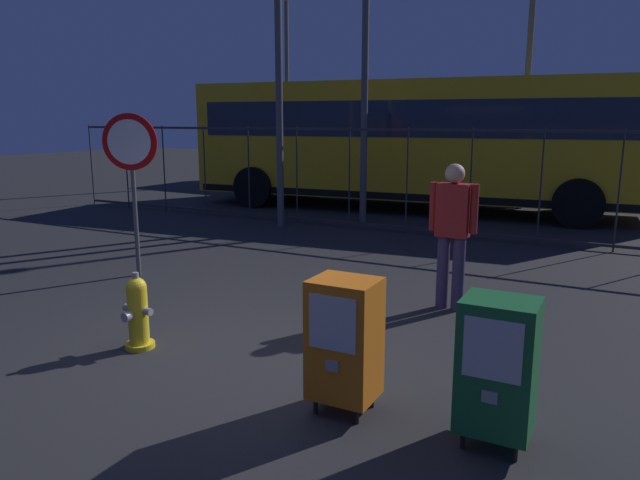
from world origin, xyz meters
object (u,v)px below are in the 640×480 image
newspaper_box_primary (344,339)px  bus_far (409,133)px  street_light_near_left (531,22)px  street_light_near_right (366,18)px  street_light_far_right (287,72)px  newspaper_box_secondary (497,365)px  bus_near (414,138)px  stop_sign (131,161)px  pedestrian (452,228)px  fire_hydrant (138,313)px

newspaper_box_primary → bus_far: bearing=107.7°
street_light_near_left → street_light_near_right: (-2.63, -3.52, -0.21)m
bus_far → street_light_far_right: 4.68m
newspaper_box_secondary → street_light_far_right: 17.69m
bus_near → street_light_near_right: street_light_near_right is taller
newspaper_box_secondary → street_light_near_left: size_ratio=0.14×
newspaper_box_primary → bus_far: 15.62m
stop_sign → street_light_far_right: size_ratio=0.35×
stop_sign → street_light_far_right: (-4.70, 12.05, 2.10)m
street_light_near_left → street_light_near_right: bearing=-126.7°
pedestrian → street_light_far_right: size_ratio=0.27×
street_light_far_right → stop_sign: bearing=-68.7°
newspaper_box_secondary → street_light_near_right: size_ratio=0.14×
newspaper_box_secondary → street_light_far_right: bearing=125.2°
fire_hydrant → stop_sign: (-1.97, 2.00, 1.25)m
fire_hydrant → newspaper_box_primary: size_ratio=0.73×
bus_near → bus_far: (-1.85, 4.88, 0.00)m
newspaper_box_secondary → stop_sign: stop_sign is taller
stop_sign → street_light_near_right: bearing=79.6°
stop_sign → bus_far: 12.64m
fire_hydrant → newspaper_box_primary: bearing=-5.4°
bus_far → street_light_near_left: (4.14, -3.58, 2.63)m
fire_hydrant → street_light_near_right: bearing=97.3°
fire_hydrant → street_light_far_right: 15.90m
fire_hydrant → pedestrian: size_ratio=0.45×
newspaper_box_primary → street_light_near_right: 9.11m
stop_sign → street_light_near_right: 6.16m
newspaper_box_secondary → newspaper_box_primary: bearing=-178.5°
fire_hydrant → pedestrian: pedestrian is taller
bus_far → street_light_near_right: 7.65m
bus_far → fire_hydrant: bearing=-77.2°
street_light_near_left → street_light_far_right: street_light_near_left is taller
bus_near → street_light_near_left: (2.29, 1.31, 2.63)m
newspaper_box_secondary → bus_far: 15.96m
newspaper_box_primary → street_light_far_right: size_ratio=0.16×
street_light_near_right → newspaper_box_secondary: bearing=-60.7°
newspaper_box_primary → bus_far: bus_far is taller
street_light_far_right → newspaper_box_primary: bearing=-57.9°
pedestrian → street_light_near_left: bearing=94.3°
bus_near → street_light_near_right: size_ratio=1.50×
fire_hydrant → street_light_near_right: size_ratio=0.10×
bus_near → street_light_near_right: (-0.34, -2.21, 2.42)m
street_light_near_right → stop_sign: bearing=-100.4°
bus_far → street_light_near_right: street_light_near_right is taller
stop_sign → bus_near: bus_near is taller
stop_sign → street_light_near_left: 10.13m
stop_sign → street_light_far_right: street_light_far_right is taller
street_light_near_right → street_light_far_right: size_ratio=1.13×
stop_sign → street_light_far_right: bearing=111.3°
newspaper_box_secondary → bus_near: (-3.99, 9.92, 1.14)m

